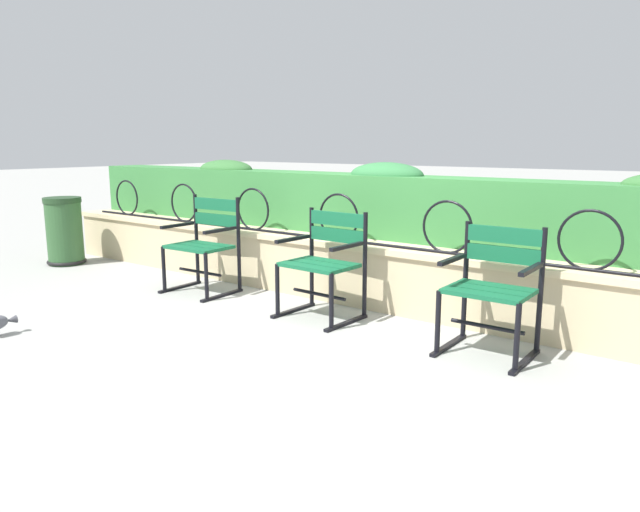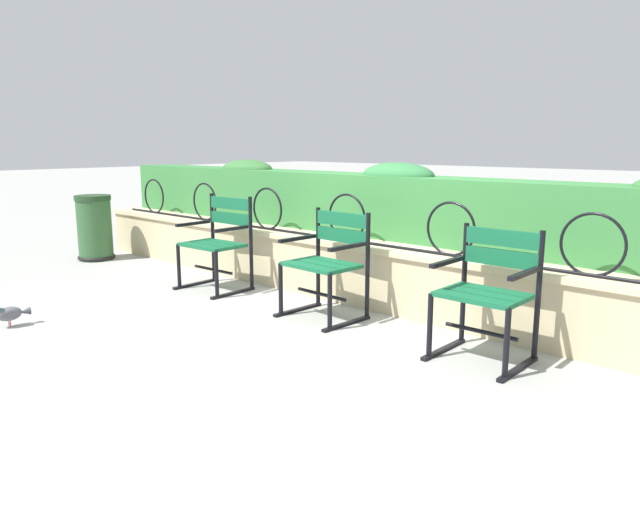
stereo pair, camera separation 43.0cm
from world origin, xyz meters
name	(u,v)px [view 2 (the right image)]	position (x,y,z in m)	size (l,w,h in m)	color
ground_plane	(312,328)	(0.00, 0.00, 0.00)	(60.00, 60.00, 0.00)	#9E9E99
stone_wall	(380,275)	(0.00, 0.84, 0.28)	(8.41, 0.41, 0.55)	#C6B289
iron_arch_fence	(351,221)	(-0.27, 0.77, 0.73)	(7.85, 0.02, 0.42)	black
hedge_row	(411,205)	(0.02, 1.25, 0.85)	(8.24, 0.47, 0.68)	#387A3D
park_chair_left	(218,240)	(-1.54, 0.30, 0.47)	(0.63, 0.54, 0.90)	#145B38
park_chair_centre	(328,261)	(-0.13, 0.32, 0.46)	(0.62, 0.54, 0.86)	#145B38
park_chair_right	(488,290)	(1.27, 0.32, 0.46)	(0.57, 0.53, 0.86)	#145B38
pigeon_near_chairs	(9,313)	(-1.72, -1.56, 0.11)	(0.12, 0.29, 0.22)	#5B5B66
trash_bin	(95,229)	(-3.81, 0.18, 0.37)	(0.44, 0.44, 0.78)	#2D562D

